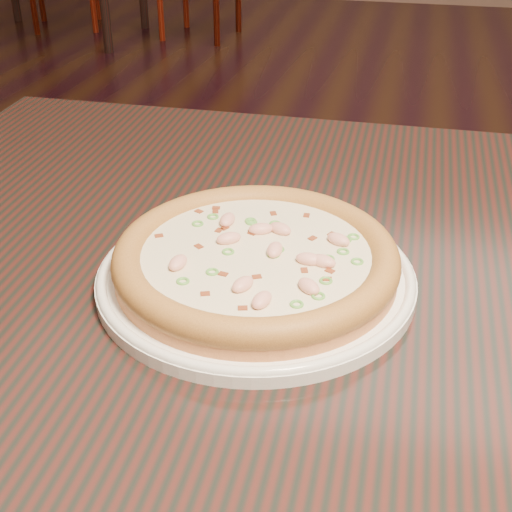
# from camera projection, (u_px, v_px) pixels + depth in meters

# --- Properties ---
(ground) EXTENTS (9.00, 9.00, 0.00)m
(ground) POSITION_uv_depth(u_px,v_px,m) (375.00, 457.00, 1.48)
(ground) COLOR black
(hero_table) EXTENTS (1.20, 0.80, 0.75)m
(hero_table) POSITION_uv_depth(u_px,v_px,m) (378.00, 350.00, 0.74)
(hero_table) COLOR black
(hero_table) RESTS_ON ground
(plate) EXTENTS (0.30, 0.30, 0.02)m
(plate) POSITION_uv_depth(u_px,v_px,m) (256.00, 275.00, 0.67)
(plate) COLOR white
(plate) RESTS_ON hero_table
(pizza) EXTENTS (0.27, 0.27, 0.03)m
(pizza) POSITION_uv_depth(u_px,v_px,m) (256.00, 259.00, 0.66)
(pizza) COLOR #CF854A
(pizza) RESTS_ON plate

